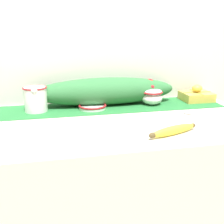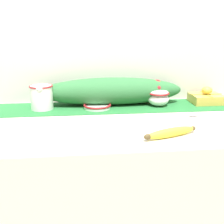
% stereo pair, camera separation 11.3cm
% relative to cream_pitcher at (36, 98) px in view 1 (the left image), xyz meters
% --- Properties ---
extents(countertop, '(1.25, 0.65, 0.91)m').
position_rel_cream_pitcher_xyz_m(countertop, '(0.33, -0.20, -0.52)').
color(countertop, beige).
rests_on(countertop, ground_plane).
extents(back_wall, '(2.05, 0.04, 2.40)m').
position_rel_cream_pitcher_xyz_m(back_wall, '(0.33, 0.15, 0.23)').
color(back_wall, silver).
rests_on(back_wall, ground_plane).
extents(table_runner, '(1.15, 0.23, 0.00)m').
position_rel_cream_pitcher_xyz_m(table_runner, '(0.33, -0.00, -0.06)').
color(table_runner, '#236B33').
rests_on(table_runner, countertop).
extents(cream_pitcher, '(0.11, 0.13, 0.12)m').
position_rel_cream_pitcher_xyz_m(cream_pitcher, '(0.00, 0.00, 0.00)').
color(cream_pitcher, white).
rests_on(cream_pitcher, countertop).
extents(sugar_bowl, '(0.11, 0.11, 0.10)m').
position_rel_cream_pitcher_xyz_m(sugar_bowl, '(0.57, -0.00, -0.02)').
color(sugar_bowl, white).
rests_on(sugar_bowl, countertop).
extents(small_dish, '(0.13, 0.13, 0.02)m').
position_rel_cream_pitcher_xyz_m(small_dish, '(0.26, -0.01, -0.05)').
color(small_dish, white).
rests_on(small_dish, countertop).
extents(banana, '(0.22, 0.10, 0.03)m').
position_rel_cream_pitcher_xyz_m(banana, '(0.50, -0.41, -0.05)').
color(banana, yellow).
rests_on(banana, countertop).
extents(spoon, '(0.15, 0.03, 0.01)m').
position_rel_cream_pitcher_xyz_m(spoon, '(0.67, -0.18, -0.06)').
color(spoon, '#B7B7BC').
rests_on(spoon, countertop).
extents(gift_box, '(0.16, 0.13, 0.09)m').
position_rel_cream_pitcher_xyz_m(gift_box, '(0.83, 0.03, -0.03)').
color(gift_box, gold).
rests_on(gift_box, countertop).
extents(poinsettia_garland, '(0.72, 0.15, 0.14)m').
position_rel_cream_pitcher_xyz_m(poinsettia_garland, '(0.34, 0.05, 0.01)').
color(poinsettia_garland, '#2D6B38').
rests_on(poinsettia_garland, countertop).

